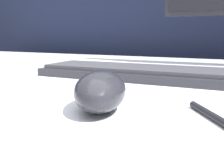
% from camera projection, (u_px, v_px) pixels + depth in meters
% --- Properties ---
extents(partition_panel, '(5.00, 0.03, 1.12)m').
position_uv_depth(partition_panel, '(178.00, 95.00, 1.14)').
color(partition_panel, black).
rests_on(partition_panel, ground_plane).
extents(computer_mouse_near, '(0.09, 0.12, 0.05)m').
position_uv_depth(computer_mouse_near, '(100.00, 91.00, 0.30)').
color(computer_mouse_near, '#232328').
rests_on(computer_mouse_near, desk).
extents(keyboard, '(0.41, 0.12, 0.02)m').
position_uv_depth(keyboard, '(138.00, 73.00, 0.53)').
color(keyboard, '#28282D').
rests_on(keyboard, desk).
extents(pen, '(0.08, 0.12, 0.01)m').
position_uv_depth(pen, '(222.00, 122.00, 0.25)').
color(pen, black).
rests_on(pen, desk).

